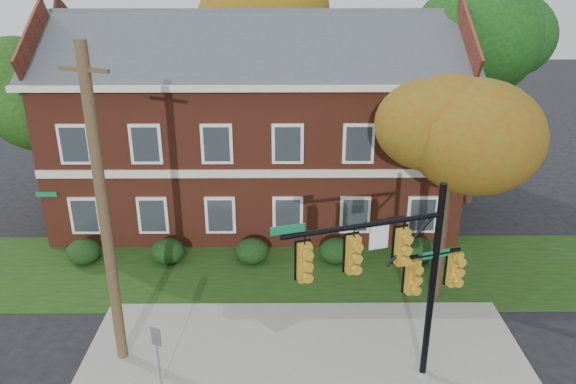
{
  "coord_description": "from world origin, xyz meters",
  "views": [
    {
      "loc": [
        -0.65,
        -14.0,
        11.65
      ],
      "look_at": [
        -0.52,
        3.0,
        4.7
      ],
      "focal_mm": 35.0,
      "sensor_mm": 36.0,
      "label": 1
    }
  ],
  "objects_px": {
    "hedge_left": "(168,251)",
    "utility_pole": "(104,215)",
    "tree_near_right": "(462,126)",
    "hedge_far_left": "(84,252)",
    "sign_post": "(157,348)",
    "hedge_far_right": "(419,250)",
    "apartment_building": "(255,115)",
    "tree_right_rear": "(497,44)",
    "tree_left_rear": "(34,84)",
    "hedge_center": "(252,251)",
    "hedge_right": "(336,251)",
    "tree_far_rear": "(284,15)",
    "traffic_signal": "(399,269)"
  },
  "relations": [
    {
      "from": "hedge_center",
      "to": "hedge_far_right",
      "type": "distance_m",
      "value": 7.0
    },
    {
      "from": "hedge_center",
      "to": "tree_far_rear",
      "type": "height_order",
      "value": "tree_far_rear"
    },
    {
      "from": "hedge_far_left",
      "to": "hedge_far_right",
      "type": "xyz_separation_m",
      "value": [
        14.0,
        0.0,
        0.0
      ]
    },
    {
      "from": "hedge_right",
      "to": "tree_far_rear",
      "type": "relative_size",
      "value": 0.12
    },
    {
      "from": "traffic_signal",
      "to": "hedge_left",
      "type": "bearing_deg",
      "value": 119.9
    },
    {
      "from": "hedge_center",
      "to": "tree_left_rear",
      "type": "relative_size",
      "value": 0.16
    },
    {
      "from": "hedge_right",
      "to": "tree_near_right",
      "type": "xyz_separation_m",
      "value": [
        3.72,
        -2.83,
        6.14
      ]
    },
    {
      "from": "tree_right_rear",
      "to": "apartment_building",
      "type": "bearing_deg",
      "value": -175.67
    },
    {
      "from": "tree_near_right",
      "to": "traffic_signal",
      "type": "height_order",
      "value": "tree_near_right"
    },
    {
      "from": "tree_right_rear",
      "to": "utility_pole",
      "type": "relative_size",
      "value": 1.08
    },
    {
      "from": "utility_pole",
      "to": "tree_left_rear",
      "type": "bearing_deg",
      "value": 141.39
    },
    {
      "from": "tree_far_rear",
      "to": "apartment_building",
      "type": "bearing_deg",
      "value": -99.71
    },
    {
      "from": "tree_left_rear",
      "to": "sign_post",
      "type": "relative_size",
      "value": 4.15
    },
    {
      "from": "hedge_left",
      "to": "sign_post",
      "type": "bearing_deg",
      "value": -80.93
    },
    {
      "from": "hedge_far_right",
      "to": "tree_near_right",
      "type": "height_order",
      "value": "tree_near_right"
    },
    {
      "from": "tree_far_rear",
      "to": "hedge_center",
      "type": "bearing_deg",
      "value": -95.85
    },
    {
      "from": "traffic_signal",
      "to": "hedge_right",
      "type": "bearing_deg",
      "value": 80.12
    },
    {
      "from": "apartment_building",
      "to": "utility_pole",
      "type": "bearing_deg",
      "value": -108.44
    },
    {
      "from": "hedge_right",
      "to": "tree_right_rear",
      "type": "relative_size",
      "value": 0.13
    },
    {
      "from": "traffic_signal",
      "to": "tree_right_rear",
      "type": "bearing_deg",
      "value": 45.65
    },
    {
      "from": "tree_right_rear",
      "to": "utility_pole",
      "type": "xyz_separation_m",
      "value": [
        -15.11,
        -12.24,
        -3.11
      ]
    },
    {
      "from": "tree_left_rear",
      "to": "tree_right_rear",
      "type": "distance_m",
      "value": 21.19
    },
    {
      "from": "hedge_center",
      "to": "utility_pole",
      "type": "height_order",
      "value": "utility_pole"
    },
    {
      "from": "hedge_left",
      "to": "hedge_far_right",
      "type": "xyz_separation_m",
      "value": [
        10.5,
        0.0,
        0.0
      ]
    },
    {
      "from": "hedge_left",
      "to": "hedge_center",
      "type": "distance_m",
      "value": 3.5
    },
    {
      "from": "sign_post",
      "to": "traffic_signal",
      "type": "bearing_deg",
      "value": 24.02
    },
    {
      "from": "hedge_center",
      "to": "traffic_signal",
      "type": "height_order",
      "value": "traffic_signal"
    },
    {
      "from": "hedge_far_right",
      "to": "tree_left_rear",
      "type": "relative_size",
      "value": 0.16
    },
    {
      "from": "hedge_left",
      "to": "tree_far_rear",
      "type": "bearing_deg",
      "value": 69.71
    },
    {
      "from": "tree_left_rear",
      "to": "tree_far_rear",
      "type": "relative_size",
      "value": 0.77
    },
    {
      "from": "tree_near_right",
      "to": "tree_left_rear",
      "type": "xyz_separation_m",
      "value": [
        -16.95,
        6.97,
        0.01
      ]
    },
    {
      "from": "hedge_right",
      "to": "traffic_signal",
      "type": "xyz_separation_m",
      "value": [
        0.97,
        -7.35,
        3.37
      ]
    },
    {
      "from": "hedge_left",
      "to": "sign_post",
      "type": "height_order",
      "value": "sign_post"
    },
    {
      "from": "tree_near_right",
      "to": "tree_right_rear",
      "type": "bearing_deg",
      "value": 65.42
    },
    {
      "from": "utility_pole",
      "to": "tree_near_right",
      "type": "bearing_deg",
      "value": 37.98
    },
    {
      "from": "tree_near_right",
      "to": "tree_right_rear",
      "type": "height_order",
      "value": "tree_right_rear"
    },
    {
      "from": "hedge_right",
      "to": "sign_post",
      "type": "height_order",
      "value": "sign_post"
    },
    {
      "from": "hedge_center",
      "to": "apartment_building",
      "type": "bearing_deg",
      "value": 90.0
    },
    {
      "from": "apartment_building",
      "to": "tree_far_rear",
      "type": "distance_m",
      "value": 8.84
    },
    {
      "from": "hedge_far_left",
      "to": "sign_post",
      "type": "xyz_separation_m",
      "value": [
        4.7,
        -7.52,
        0.93
      ]
    },
    {
      "from": "hedge_right",
      "to": "utility_pole",
      "type": "relative_size",
      "value": 0.14
    },
    {
      "from": "hedge_left",
      "to": "utility_pole",
      "type": "xyz_separation_m",
      "value": [
        -0.29,
        -6.13,
        4.48
      ]
    },
    {
      "from": "tree_left_rear",
      "to": "utility_pole",
      "type": "relative_size",
      "value": 0.9
    },
    {
      "from": "tree_right_rear",
      "to": "hedge_far_right",
      "type": "bearing_deg",
      "value": -125.23
    },
    {
      "from": "apartment_building",
      "to": "tree_near_right",
      "type": "relative_size",
      "value": 2.19
    },
    {
      "from": "hedge_right",
      "to": "tree_left_rear",
      "type": "xyz_separation_m",
      "value": [
        -13.23,
        4.14,
        6.16
      ]
    },
    {
      "from": "hedge_far_left",
      "to": "tree_left_rear",
      "type": "xyz_separation_m",
      "value": [
        -2.73,
        4.14,
        6.16
      ]
    },
    {
      "from": "hedge_far_left",
      "to": "tree_left_rear",
      "type": "height_order",
      "value": "tree_left_rear"
    },
    {
      "from": "hedge_far_right",
      "to": "tree_right_rear",
      "type": "height_order",
      "value": "tree_right_rear"
    },
    {
      "from": "tree_right_rear",
      "to": "traffic_signal",
      "type": "relative_size",
      "value": 1.69
    }
  ]
}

